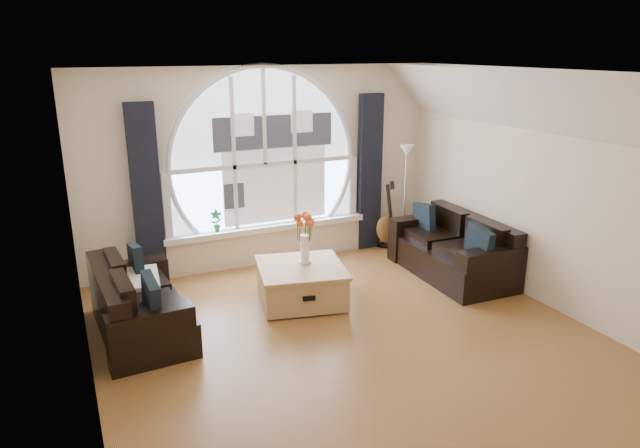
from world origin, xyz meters
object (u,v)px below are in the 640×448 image
Objects in this scene: vase_flowers at (305,232)px; floor_lamp at (405,200)px; sofa_left at (140,298)px; guitar at (387,214)px; sofa_right at (452,247)px; potted_plant at (216,221)px; coffee_chest at (301,282)px.

vase_flowers is 2.18m from floor_lamp.
sofa_left is 1.99m from vase_flowers.
guitar is at bearing 15.27° from sofa_left.
potted_plant is (-2.77, 1.48, 0.30)m from sofa_right.
vase_flowers is 0.66× the size of guitar.
floor_lamp is 2.73m from potted_plant.
potted_plant is at bearing 126.52° from coffee_chest.
sofa_left is at bearing -165.21° from floor_lamp.
vase_flowers is at bearing 0.11° from sofa_left.
coffee_chest is 3.33× the size of potted_plant.
coffee_chest is at bearing -154.31° from floor_lamp.
sofa_right is 1.33m from guitar.
sofa_left is 3.99m from guitar.
guitar is 2.56m from potted_plant.
sofa_left is 1.86m from coffee_chest.
floor_lamp is at bearing 37.99° from coffee_chest.
potted_plant is at bearing 170.90° from guitar.
floor_lamp is at bearing -64.69° from guitar.
coffee_chest is at bearing 179.89° from sofa_right.
guitar is (-0.22, 1.30, 0.13)m from sofa_right.
guitar is (-0.14, 0.24, -0.27)m from floor_lamp.
vase_flowers is at bearing 53.76° from coffee_chest.
coffee_chest is at bearing -2.04° from sofa_left.
vase_flowers reaches higher than guitar.
coffee_chest is 0.94× the size of guitar.
coffee_chest is 0.60m from vase_flowers.
guitar is at bearing 32.22° from vase_flowers.
sofa_right reaches higher than sofa_left.
sofa_left is 1.54× the size of guitar.
potted_plant reaches higher than sofa_left.
coffee_chest is at bearing -152.39° from guitar.
guitar reaches higher than potted_plant.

